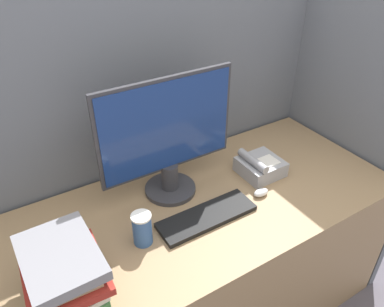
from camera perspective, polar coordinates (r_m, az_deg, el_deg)
name	(u,v)px	position (r m, az deg, el deg)	size (l,w,h in m)	color
cubicle_panel_rear	(159,142)	(1.84, -5.03, 1.76)	(2.09, 0.04, 1.62)	slate
cubicle_panel_right	(344,128)	(2.10, 22.14, 3.56)	(0.04, 0.82, 1.62)	slate
desk	(204,260)	(1.86, 1.83, -15.96)	(1.69, 0.76, 0.73)	#937551
monitor	(168,140)	(1.51, -3.68, 2.07)	(0.59, 0.22, 0.53)	#333338
keyboard	(207,216)	(1.52, 2.27, -9.54)	(0.41, 0.13, 0.02)	black
mouse	(261,192)	(1.65, 10.47, -5.86)	(0.07, 0.04, 0.03)	silver
coffee_cup	(142,229)	(1.40, -7.60, -11.31)	(0.07, 0.07, 0.13)	#335999
book_stack	(64,274)	(1.27, -18.91, -17.00)	(0.26, 0.31, 0.19)	#38723F
desk_telephone	(260,166)	(1.76, 10.29, -1.92)	(0.18, 0.18, 0.11)	#99999E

